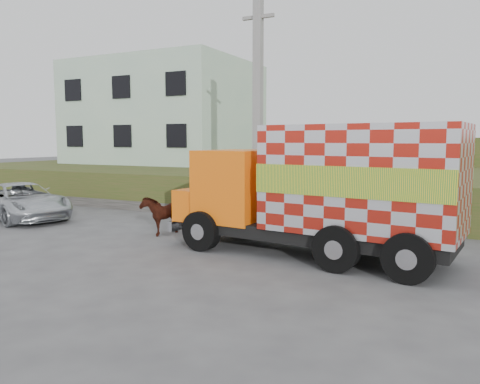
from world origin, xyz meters
The scene contains 10 objects.
ground centered at (0.00, 0.00, 0.00)m, with size 120.00×120.00×0.00m, color #474749.
embankment centered at (0.00, 10.00, 0.75)m, with size 40.00×12.00×1.50m, color #314918.
embankment_far centered at (0.00, 22.00, 1.50)m, with size 40.00×12.00×3.00m, color #314918.
retaining_strip centered at (-2.00, 4.20, 0.20)m, with size 16.00×0.50×0.40m, color #595651.
building centered at (-11.00, 13.00, 4.50)m, with size 10.00×8.00×6.00m, color #B1CBAD.
utility_pole centered at (-1.00, 4.60, 4.08)m, with size 1.20×0.30×8.00m.
cargo_truck centered at (2.81, 0.07, 1.66)m, with size 7.43×3.18×3.22m.
cow centered at (-2.44, 0.73, 0.60)m, with size 0.65×1.42×1.20m, color black.
suv centered at (-8.65, 0.60, 0.66)m, with size 2.19×4.74×1.32m, color #ACB3B6.
pedestrian centered at (-0.71, 4.80, 2.38)m, with size 0.64×0.42×1.77m, color #32302D.
Camera 1 is at (6.03, -10.97, 2.87)m, focal length 35.00 mm.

